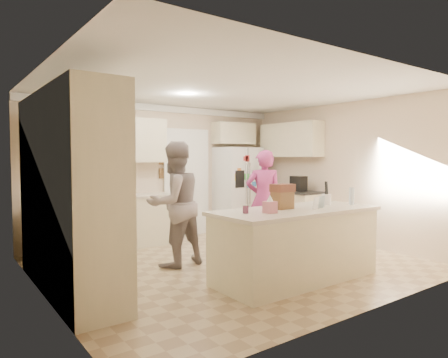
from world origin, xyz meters
TOP-DOWN VIEW (x-y plane):
  - floor at (0.00, 0.00)m, footprint 5.20×4.60m
  - ceiling at (0.00, 0.00)m, footprint 5.20×4.60m
  - wall_back at (0.00, 2.31)m, footprint 5.20×0.02m
  - wall_front at (0.00, -2.31)m, footprint 5.20×0.02m
  - wall_left at (-2.61, 0.00)m, footprint 0.02×4.60m
  - wall_right at (2.61, 0.00)m, footprint 0.02×4.60m
  - crown_back at (0.00, 2.26)m, footprint 5.20×0.08m
  - pantry_bank at (-2.30, 0.20)m, footprint 0.60×2.60m
  - back_base_cab at (-1.15, 2.00)m, footprint 2.20×0.60m
  - back_countertop at (-1.15, 1.99)m, footprint 2.24×0.63m
  - back_upper_cab at (-1.15, 2.12)m, footprint 2.20×0.35m
  - doorway_opening at (0.55, 2.28)m, footprint 0.90×0.06m
  - doorway_casing at (0.55, 2.24)m, footprint 1.02×0.03m
  - wall_frame_upper at (0.02, 2.27)m, footprint 0.15×0.02m
  - wall_frame_lower at (0.02, 2.27)m, footprint 0.15×0.02m
  - refrigerator at (1.66, 2.02)m, footprint 0.93×0.74m
  - fridge_seam at (1.66, 1.67)m, footprint 0.02×0.02m
  - fridge_dispenser at (1.44, 1.66)m, footprint 0.22×0.03m
  - fridge_handle_l at (1.61, 1.65)m, footprint 0.02×0.02m
  - fridge_handle_r at (1.71, 1.65)m, footprint 0.02×0.02m
  - over_fridge_cab at (1.65, 2.12)m, footprint 0.95×0.35m
  - right_base_cab at (2.30, 1.00)m, footprint 0.60×1.20m
  - right_countertop at (2.29, 1.00)m, footprint 0.63×1.24m
  - right_upper_cab at (2.43, 1.20)m, footprint 0.35×1.50m
  - coffee_maker at (2.25, 0.80)m, footprint 0.22×0.28m
  - island_base at (0.20, -1.10)m, footprint 2.20×0.90m
  - island_top at (0.20, -1.10)m, footprint 2.28×0.96m
  - utensil_crock at (0.85, -1.05)m, footprint 0.13×0.13m
  - tissue_box at (-0.35, -1.20)m, footprint 0.13×0.13m
  - tissue_plume at (-0.35, -1.20)m, footprint 0.08×0.08m
  - dollhouse_body at (0.05, -1.00)m, footprint 0.26×0.18m
  - dollhouse_roof at (0.05, -1.00)m, footprint 0.28×0.20m
  - jam_jar at (-0.60, -1.05)m, footprint 0.07×0.07m
  - greeting_card_a at (0.35, -1.30)m, footprint 0.12×0.06m
  - greeting_card_b at (0.50, -1.25)m, footprint 0.12×0.05m
  - water_bottle at (1.15, -1.25)m, footprint 0.07×0.07m
  - shaker_salt at (1.02, -0.88)m, footprint 0.05×0.05m
  - shaker_pepper at (1.09, -0.88)m, footprint 0.05×0.05m
  - teen_boy at (-0.75, 0.40)m, footprint 0.97×0.80m
  - teen_girl at (1.08, 0.51)m, footprint 0.75×0.69m
  - fridge_magnets at (1.66, 1.66)m, footprint 0.76×0.02m

SIDE VIEW (x-z plane):
  - floor at x=0.00m, z-range -0.02..0.00m
  - back_base_cab at x=-1.15m, z-range 0.00..0.88m
  - right_base_cab at x=2.30m, z-range 0.00..0.88m
  - island_base at x=0.20m, z-range 0.00..0.88m
  - teen_girl at x=1.08m, z-range 0.00..1.72m
  - back_countertop at x=-1.15m, z-range 0.88..0.92m
  - refrigerator at x=1.66m, z-range 0.00..1.80m
  - fridge_seam at x=1.66m, z-range 0.01..1.79m
  - right_countertop at x=2.29m, z-range 0.88..0.92m
  - island_top at x=0.20m, z-range 0.88..0.93m
  - fridge_magnets at x=1.66m, z-range 0.18..1.62m
  - teen_boy at x=-0.75m, z-range 0.00..1.82m
  - jam_jar at x=-0.60m, z-range 0.93..1.02m
  - shaker_salt at x=1.02m, z-range 0.93..1.02m
  - shaker_pepper at x=1.09m, z-range 0.93..1.02m
  - tissue_box at x=-0.35m, z-range 0.93..1.07m
  - utensil_crock at x=0.85m, z-range 0.93..1.07m
  - greeting_card_a at x=0.35m, z-range 0.93..1.08m
  - greeting_card_b at x=0.50m, z-range 0.93..1.08m
  - dollhouse_body at x=0.05m, z-range 0.93..1.15m
  - water_bottle at x=1.15m, z-range 0.92..1.17m
  - doorway_opening at x=0.55m, z-range 0.00..2.10m
  - doorway_casing at x=0.55m, z-range -0.06..2.16m
  - fridge_handle_l at x=1.61m, z-range 0.62..1.48m
  - fridge_handle_r at x=1.71m, z-range 0.62..1.48m
  - coffee_maker at x=2.25m, z-range 0.92..1.22m
  - tissue_plume at x=-0.35m, z-range 1.06..1.15m
  - fridge_dispenser at x=1.44m, z-range 0.97..1.32m
  - pantry_bank at x=-2.30m, z-range 0.00..2.35m
  - dollhouse_roof at x=0.05m, z-range 1.15..1.25m
  - wall_frame_lower at x=0.02m, z-range 1.18..1.38m
  - wall_back at x=0.00m, z-range 0.00..2.60m
  - wall_front at x=0.00m, z-range 0.00..2.60m
  - wall_left at x=-2.61m, z-range 0.00..2.60m
  - wall_right at x=2.61m, z-range 0.00..2.60m
  - wall_frame_upper at x=0.02m, z-range 1.45..1.65m
  - back_upper_cab at x=-1.15m, z-range 1.50..2.30m
  - right_upper_cab at x=2.43m, z-range 1.60..2.30m
  - over_fridge_cab at x=1.65m, z-range 1.88..2.33m
  - crown_back at x=0.00m, z-range 2.47..2.59m
  - ceiling at x=0.00m, z-range 2.60..2.62m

